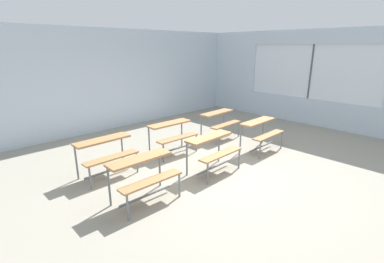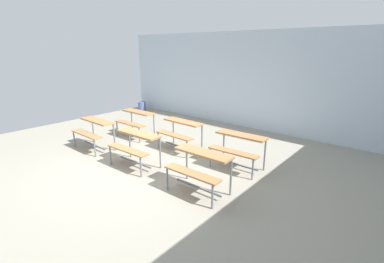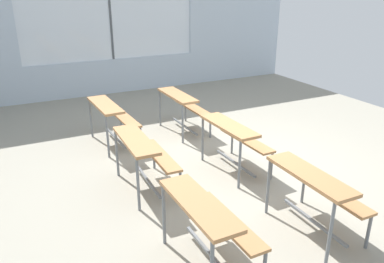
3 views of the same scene
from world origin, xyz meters
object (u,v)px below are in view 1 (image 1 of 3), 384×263
object	(u,v)px
desk_bench_r0c1	(213,146)
desk_bench_r0c2	(261,128)
desk_bench_r1c0	(106,149)
desk_bench_r0c0	(144,170)
desk_bench_r1c1	(172,131)
desk_bench_r1c2	(220,119)

from	to	relation	value
desk_bench_r0c1	desk_bench_r0c2	world-z (taller)	same
desk_bench_r0c1	desk_bench_r1c0	world-z (taller)	same
desk_bench_r0c1	desk_bench_r1c0	distance (m)	2.12
desk_bench_r0c0	desk_bench_r0c2	bearing A→B (deg)	0.53
desk_bench_r0c1	desk_bench_r1c1	world-z (taller)	same
desk_bench_r0c2	desk_bench_r1c1	size ratio (longest dim) A/B	0.99
desk_bench_r0c1	desk_bench_r0c2	distance (m)	1.77
desk_bench_r0c1	desk_bench_r0c2	size ratio (longest dim) A/B	1.01
desk_bench_r0c0	desk_bench_r1c1	size ratio (longest dim) A/B	0.99
desk_bench_r0c1	desk_bench_r1c2	distance (m)	2.20
desk_bench_r1c1	desk_bench_r1c2	world-z (taller)	same
desk_bench_r1c0	desk_bench_r1c2	bearing A→B (deg)	-0.88
desk_bench_r0c0	desk_bench_r1c2	world-z (taller)	same
desk_bench_r0c2	desk_bench_r1c1	distance (m)	2.17
desk_bench_r0c2	desk_bench_r1c2	bearing A→B (deg)	89.44
desk_bench_r1c2	desk_bench_r0c1	bearing A→B (deg)	-145.35
desk_bench_r0c1	desk_bench_r0c2	xyz separation A→B (m)	(1.77, 0.00, 0.00)
desk_bench_r1c0	desk_bench_r0c1	bearing A→B (deg)	-39.66
desk_bench_r0c1	desk_bench_r1c2	bearing A→B (deg)	35.41
desk_bench_r0c2	desk_bench_r1c0	bearing A→B (deg)	157.83
desk_bench_r1c1	desk_bench_r0c0	bearing A→B (deg)	-140.77
desk_bench_r0c2	desk_bench_r1c2	world-z (taller)	same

